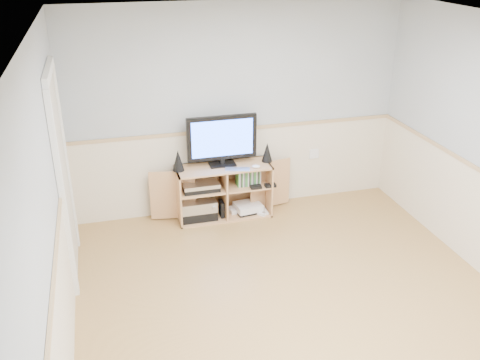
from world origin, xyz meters
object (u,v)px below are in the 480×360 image
(media_cabinet, at_px, (223,189))
(keyboard, at_px, (237,169))
(monitor, at_px, (222,139))
(game_consoles, at_px, (247,208))

(media_cabinet, relative_size, keyboard, 6.09)
(monitor, bearing_deg, media_cabinet, 90.00)
(media_cabinet, bearing_deg, monitor, -90.00)
(monitor, bearing_deg, keyboard, -54.11)
(game_consoles, bearing_deg, media_cabinet, 167.45)
(media_cabinet, distance_m, keyboard, 0.40)
(monitor, distance_m, keyboard, 0.40)
(monitor, relative_size, keyboard, 2.87)
(monitor, distance_m, game_consoles, 0.95)
(monitor, xyz_separation_m, game_consoles, (0.29, -0.06, -0.91))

